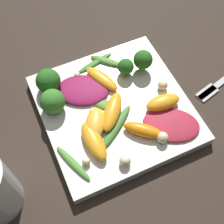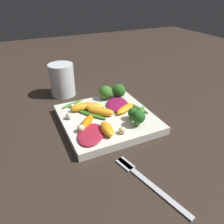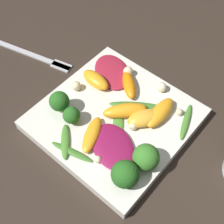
% 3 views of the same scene
% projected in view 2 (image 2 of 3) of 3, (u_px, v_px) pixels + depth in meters
% --- Properties ---
extents(ground_plane, '(2.40, 2.40, 0.00)m').
position_uv_depth(ground_plane, '(107.00, 122.00, 0.62)').
color(ground_plane, '#2D231C').
extents(plate, '(0.24, 0.24, 0.02)m').
position_uv_depth(plate, '(107.00, 119.00, 0.61)').
color(plate, silver).
rests_on(plate, ground_plane).
extents(drinking_glass, '(0.08, 0.08, 0.11)m').
position_uv_depth(drinking_glass, '(62.00, 80.00, 0.74)').
color(drinking_glass, white).
rests_on(drinking_glass, ground_plane).
extents(fork, '(0.19, 0.06, 0.01)m').
position_uv_depth(fork, '(143.00, 178.00, 0.44)').
color(fork, '#B2B2B7').
rests_on(fork, ground_plane).
extents(radicchio_leaf_0, '(0.11, 0.10, 0.01)m').
position_uv_depth(radicchio_leaf_0, '(117.00, 104.00, 0.65)').
color(radicchio_leaf_0, maroon).
rests_on(radicchio_leaf_0, plate).
extents(radicchio_leaf_1, '(0.11, 0.10, 0.01)m').
position_uv_depth(radicchio_leaf_1, '(91.00, 134.00, 0.53)').
color(radicchio_leaf_1, maroon).
rests_on(radicchio_leaf_1, plate).
extents(orange_segment_0, '(0.06, 0.03, 0.02)m').
position_uv_depth(orange_segment_0, '(107.00, 129.00, 0.53)').
color(orange_segment_0, orange).
rests_on(orange_segment_0, plate).
extents(orange_segment_1, '(0.06, 0.07, 0.02)m').
position_uv_depth(orange_segment_1, '(93.00, 107.00, 0.63)').
color(orange_segment_1, '#FCAD33').
rests_on(orange_segment_1, plate).
extents(orange_segment_2, '(0.05, 0.07, 0.02)m').
position_uv_depth(orange_segment_2, '(125.00, 109.00, 0.62)').
color(orange_segment_2, orange).
rests_on(orange_segment_2, plate).
extents(orange_segment_3, '(0.03, 0.07, 0.02)m').
position_uv_depth(orange_segment_3, '(83.00, 107.00, 0.63)').
color(orange_segment_3, orange).
rests_on(orange_segment_3, plate).
extents(orange_segment_4, '(0.07, 0.08, 0.02)m').
position_uv_depth(orange_segment_4, '(101.00, 111.00, 0.61)').
color(orange_segment_4, orange).
rests_on(orange_segment_4, plate).
extents(orange_segment_5, '(0.06, 0.06, 0.02)m').
position_uv_depth(orange_segment_5, '(87.00, 122.00, 0.56)').
color(orange_segment_5, orange).
rests_on(orange_segment_5, plate).
extents(broccoli_floret_0, '(0.04, 0.04, 0.04)m').
position_uv_depth(broccoli_floret_0, '(119.00, 91.00, 0.69)').
color(broccoli_floret_0, '#7A9E51').
rests_on(broccoli_floret_0, plate).
extents(broccoli_floret_1, '(0.03, 0.03, 0.03)m').
position_uv_depth(broccoli_floret_1, '(133.00, 113.00, 0.58)').
color(broccoli_floret_1, '#84AD5B').
rests_on(broccoli_floret_1, plate).
extents(broccoli_floret_2, '(0.03, 0.03, 0.04)m').
position_uv_depth(broccoli_floret_2, '(138.00, 117.00, 0.55)').
color(broccoli_floret_2, '#84AD5B').
rests_on(broccoli_floret_2, plate).
extents(broccoli_floret_3, '(0.04, 0.04, 0.04)m').
position_uv_depth(broccoli_floret_3, '(106.00, 93.00, 0.68)').
color(broccoli_floret_3, '#7A9E51').
rests_on(broccoli_floret_3, plate).
extents(arugula_sprig_0, '(0.04, 0.08, 0.01)m').
position_uv_depth(arugula_sprig_0, '(73.00, 104.00, 0.66)').
color(arugula_sprig_0, '#47842D').
rests_on(arugula_sprig_0, plate).
extents(arugula_sprig_1, '(0.05, 0.06, 0.01)m').
position_uv_depth(arugula_sprig_1, '(108.00, 111.00, 0.62)').
color(arugula_sprig_1, '#47842D').
rests_on(arugula_sprig_1, plate).
extents(arugula_sprig_2, '(0.06, 0.06, 0.01)m').
position_uv_depth(arugula_sprig_2, '(141.00, 112.00, 0.62)').
color(arugula_sprig_2, '#47842D').
rests_on(arugula_sprig_2, plate).
extents(arugula_sprig_3, '(0.08, 0.03, 0.01)m').
position_uv_depth(arugula_sprig_3, '(139.00, 108.00, 0.64)').
color(arugula_sprig_3, '#3D7528').
rests_on(arugula_sprig_3, plate).
extents(arugula_sprig_4, '(0.09, 0.07, 0.01)m').
position_uv_depth(arugula_sprig_4, '(92.00, 115.00, 0.60)').
color(arugula_sprig_4, '#3D7528').
rests_on(arugula_sprig_4, plate).
extents(macadamia_nut_0, '(0.02, 0.02, 0.02)m').
position_uv_depth(macadamia_nut_0, '(103.00, 106.00, 0.64)').
color(macadamia_nut_0, beige).
rests_on(macadamia_nut_0, plate).
extents(macadamia_nut_1, '(0.02, 0.02, 0.02)m').
position_uv_depth(macadamia_nut_1, '(121.00, 131.00, 0.53)').
color(macadamia_nut_1, beige).
rests_on(macadamia_nut_1, plate).
extents(macadamia_nut_2, '(0.01, 0.01, 0.01)m').
position_uv_depth(macadamia_nut_2, '(127.00, 102.00, 0.66)').
color(macadamia_nut_2, beige).
rests_on(macadamia_nut_2, plate).
extents(macadamia_nut_3, '(0.02, 0.02, 0.02)m').
position_uv_depth(macadamia_nut_3, '(69.00, 116.00, 0.59)').
color(macadamia_nut_3, beige).
rests_on(macadamia_nut_3, plate).
extents(macadamia_nut_4, '(0.01, 0.01, 0.01)m').
position_uv_depth(macadamia_nut_4, '(72.00, 106.00, 0.64)').
color(macadamia_nut_4, beige).
rests_on(macadamia_nut_4, plate).
extents(macadamia_nut_5, '(0.02, 0.02, 0.02)m').
position_uv_depth(macadamia_nut_5, '(81.00, 128.00, 0.54)').
color(macadamia_nut_5, beige).
rests_on(macadamia_nut_5, plate).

